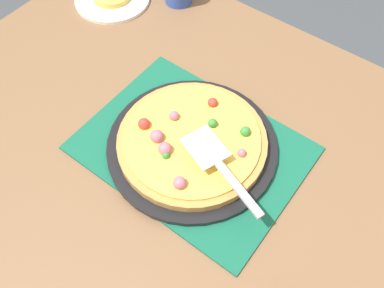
% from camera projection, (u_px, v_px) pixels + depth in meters
% --- Properties ---
extents(ground_plane, '(8.00, 8.00, 0.00)m').
position_uv_depth(ground_plane, '(192.00, 258.00, 1.56)').
color(ground_plane, '#3D4247').
extents(dining_table, '(1.40, 1.00, 0.75)m').
position_uv_depth(dining_table, '(192.00, 173.00, 1.03)').
color(dining_table, brown).
rests_on(dining_table, ground_plane).
extents(placemat, '(0.48, 0.36, 0.01)m').
position_uv_depth(placemat, '(192.00, 148.00, 0.94)').
color(placemat, '#145B42').
rests_on(placemat, dining_table).
extents(pizza_pan, '(0.38, 0.38, 0.01)m').
position_uv_depth(pizza_pan, '(192.00, 146.00, 0.93)').
color(pizza_pan, black).
rests_on(pizza_pan, placemat).
extents(pizza, '(0.33, 0.33, 0.05)m').
position_uv_depth(pizza, '(191.00, 141.00, 0.91)').
color(pizza, '#B78442').
rests_on(pizza, pizza_pan).
extents(pizza_server, '(0.23, 0.12, 0.01)m').
position_uv_depth(pizza_server, '(219.00, 164.00, 0.84)').
color(pizza_server, silver).
rests_on(pizza_server, pizza).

